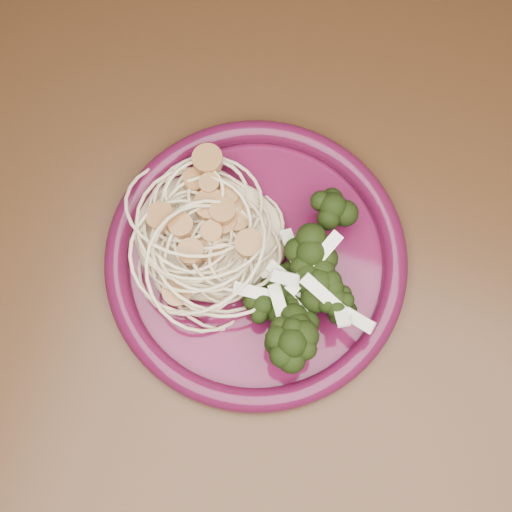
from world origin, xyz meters
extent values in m
plane|color=#51301B|center=(0.00, 0.00, 0.00)|extent=(3.50, 3.50, 0.00)
cube|color=#472814|center=(0.00, 0.00, 0.73)|extent=(1.20, 0.80, 0.04)
cylinder|color=#520D2B|center=(0.09, 0.06, 0.75)|extent=(0.30, 0.30, 0.01)
torus|color=#520C2A|center=(0.09, 0.06, 0.76)|extent=(0.30, 0.30, 0.02)
ellipsoid|color=beige|center=(0.05, 0.06, 0.77)|extent=(0.15, 0.14, 0.03)
ellipsoid|color=black|center=(0.15, 0.05, 0.78)|extent=(0.10, 0.15, 0.05)
camera|label=1|loc=(0.14, -0.11, 1.36)|focal=50.00mm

